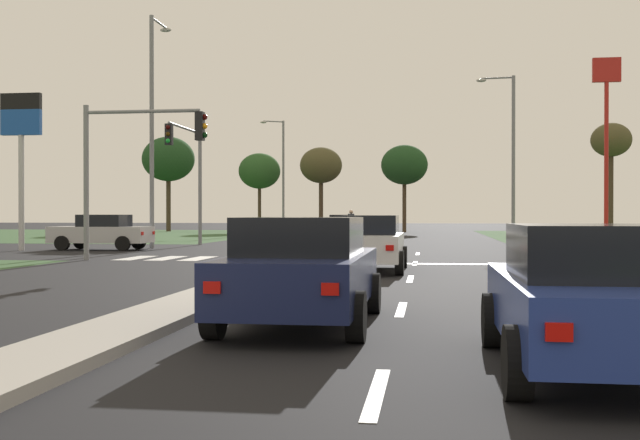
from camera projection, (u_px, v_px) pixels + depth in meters
ground_plane at (332, 252)px, 31.84m from camera, size 200.00×200.00×0.00m
grass_verge_far_left at (43, 234)px, 59.67m from camera, size 35.00×35.00×0.01m
median_island_near at (192, 303)px, 13.03m from camera, size 1.20×22.00×0.14m
median_island_far at (375, 235)px, 56.59m from camera, size 1.20×36.00×0.14m
lane_dash_near at (377, 393)px, 6.80m from camera, size 0.14×2.00×0.01m
lane_dash_second at (401, 309)px, 12.74m from camera, size 0.14×2.00×0.01m
lane_dash_third at (410, 279)px, 18.69m from camera, size 0.14×2.00×0.01m
lane_dash_fourth at (415, 263)px, 24.63m from camera, size 0.14×2.00×0.01m
lane_dash_fifth at (418, 254)px, 30.57m from camera, size 0.14×2.00×0.01m
edge_line_right at (603, 307)px, 13.06m from camera, size 0.14×24.00×0.01m
stop_bar_near at (424, 264)px, 24.38m from camera, size 6.40×0.50×0.01m
crosswalk_bar_near at (136, 258)px, 27.59m from camera, size 0.70×2.80×0.01m
crosswalk_bar_second at (167, 258)px, 27.43m from camera, size 0.70×2.80×0.01m
crosswalk_bar_third at (198, 259)px, 27.27m from camera, size 0.70×2.80×0.01m
crosswalk_bar_fourth at (230, 259)px, 27.11m from camera, size 0.70×2.80×0.01m
crosswalk_bar_fifth at (262, 259)px, 26.94m from camera, size 0.70×2.80×0.01m
crosswalk_bar_sixth at (295, 259)px, 26.78m from camera, size 0.70×2.80×0.01m
crosswalk_bar_seventh at (328, 260)px, 26.62m from camera, size 0.70×2.80×0.01m
car_blue_second at (596, 297)px, 7.68m from camera, size 2.02×4.18×1.47m
car_navy_third at (302, 270)px, 10.95m from camera, size 2.01×4.47×1.53m
car_maroon_fourth at (342, 225)px, 56.71m from camera, size 2.02×4.44×1.51m
car_silver_sixth at (102, 232)px, 33.92m from camera, size 4.30×2.01×1.54m
car_white_seventh at (370, 243)px, 21.33m from camera, size 1.96×4.42×1.54m
traffic_signal_far_left at (189, 162)px, 37.63m from camera, size 0.32×5.08×5.91m
traffic_signal_near_left at (131, 153)px, 26.12m from camera, size 4.34×0.32×5.27m
street_lamp_second at (153, 120)px, 35.60m from camera, size 0.56×2.24×10.65m
street_lamp_third at (510, 150)px, 43.58m from camera, size 2.15×0.38×9.34m
street_lamp_fourth at (281, 170)px, 67.26m from camera, size 1.95×1.14×9.66m
pedestrian_at_median at (351, 222)px, 41.48m from camera, size 0.34×0.34×1.65m
fastfood_pole_sign at (606, 107)px, 51.08m from camera, size 1.80×0.40×11.86m
fuel_price_totem at (21, 135)px, 33.36m from camera, size 1.80×0.24×6.77m
treeline_near at (168, 159)px, 70.04m from camera, size 4.73×4.73×8.55m
treeline_second at (259, 171)px, 69.66m from camera, size 3.76×3.76×7.03m
treeline_third at (321, 166)px, 67.98m from camera, size 3.71×3.71×7.43m
treeline_fourth at (404, 165)px, 66.66m from camera, size 4.01×4.01×7.50m
treeline_fifth at (611, 141)px, 63.16m from camera, size 3.24×3.24×9.00m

